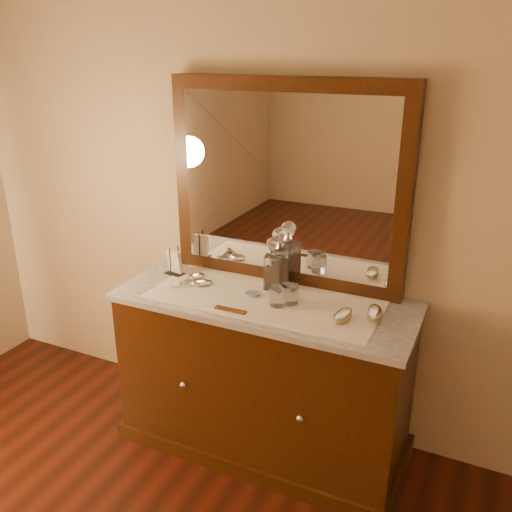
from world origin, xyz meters
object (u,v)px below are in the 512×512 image
object	(u,v)px
mirror_frame	(286,185)
decanter_left	(273,269)
brush_near	(343,316)
brush_far	(375,313)
hand_mirror_inner	(199,283)
napkin_rack	(175,263)
pin_dish	(252,294)
decanter_right	(280,264)
comb	(231,310)
dresser_cabinet	(264,377)
hand_mirror_outer	(194,277)

from	to	relation	value
mirror_frame	decanter_left	xyz separation A→B (m)	(-0.01, -0.13, -0.39)
decanter_left	brush_near	distance (m)	0.46
brush_far	hand_mirror_inner	distance (m)	0.88
mirror_frame	napkin_rack	world-z (taller)	mirror_frame
brush_near	mirror_frame	bearing A→B (deg)	142.32
mirror_frame	pin_dish	xyz separation A→B (m)	(-0.06, -0.25, -0.49)
mirror_frame	hand_mirror_inner	xyz separation A→B (m)	(-0.36, -0.25, -0.49)
decanter_right	decanter_left	bearing A→B (deg)	-125.00
comb	decanter_left	bearing A→B (deg)	76.16
napkin_rack	brush_near	bearing A→B (deg)	-7.97
mirror_frame	brush_far	distance (m)	0.74
pin_dish	mirror_frame	bearing A→B (deg)	75.44
comb	brush_far	size ratio (longest dim) A/B	1.00
dresser_cabinet	comb	distance (m)	0.50
decanter_left	dresser_cabinet	bearing A→B (deg)	-84.98
brush_far	hand_mirror_inner	xyz separation A→B (m)	(-0.88, -0.03, -0.01)
decanter_left	hand_mirror_inner	world-z (taller)	decanter_left
brush_far	dresser_cabinet	bearing A→B (deg)	-177.77
pin_dish	decanter_left	world-z (taller)	decanter_left
hand_mirror_outer	napkin_rack	bearing A→B (deg)	172.43
hand_mirror_inner	hand_mirror_outer	bearing A→B (deg)	138.11
pin_dish	comb	bearing A→B (deg)	-95.47
dresser_cabinet	decanter_left	world-z (taller)	decanter_left
brush_near	brush_far	bearing A→B (deg)	35.26
pin_dish	napkin_rack	distance (m)	0.49
napkin_rack	brush_far	xyz separation A→B (m)	(1.07, -0.05, -0.04)
napkin_rack	hand_mirror_outer	bearing A→B (deg)	-7.57
brush_near	napkin_rack	bearing A→B (deg)	172.03
pin_dish	decanter_right	bearing A→B (deg)	63.62
brush_near	hand_mirror_outer	size ratio (longest dim) A/B	0.71
decanter_left	hand_mirror_inner	bearing A→B (deg)	-160.59
comb	brush_far	world-z (taller)	brush_far
dresser_cabinet	brush_far	bearing A→B (deg)	2.23
mirror_frame	comb	bearing A→B (deg)	-100.68
hand_mirror_inner	decanter_left	bearing A→B (deg)	19.41
mirror_frame	hand_mirror_outer	world-z (taller)	mirror_frame
hand_mirror_outer	hand_mirror_inner	distance (m)	0.09
brush_near	hand_mirror_inner	size ratio (longest dim) A/B	0.80
napkin_rack	decanter_left	size ratio (longest dim) A/B	0.58
brush_near	decanter_left	bearing A→B (deg)	155.97
pin_dish	decanter_left	xyz separation A→B (m)	(0.05, 0.12, 0.09)
dresser_cabinet	decanter_left	distance (m)	0.56
comb	hand_mirror_outer	distance (m)	0.42
napkin_rack	decanter_left	xyz separation A→B (m)	(0.54, 0.05, 0.04)
decanter_right	pin_dish	bearing A→B (deg)	-116.38
mirror_frame	brush_far	world-z (taller)	mirror_frame
brush_near	brush_far	size ratio (longest dim) A/B	0.96
comb	hand_mirror_outer	size ratio (longest dim) A/B	0.74
napkin_rack	brush_far	bearing A→B (deg)	-2.56
brush_near	hand_mirror_inner	bearing A→B (deg)	175.54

